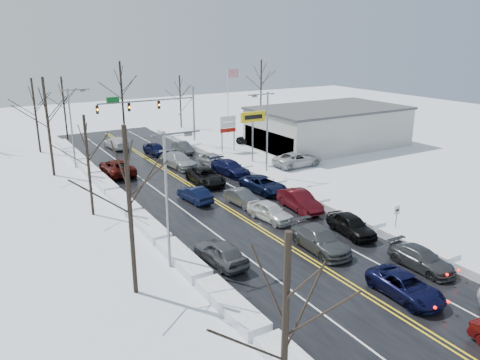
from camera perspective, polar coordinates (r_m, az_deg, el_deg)
ground at (r=38.34m, az=0.99°, el=-5.05°), size 160.00×160.00×0.00m
road_surface at (r=39.93m, az=-0.52°, el=-4.11°), size 14.00×84.00×0.01m
snow_bank_left at (r=36.99m, az=-10.81°, el=-6.23°), size 1.50×72.00×0.63m
snow_bank_right at (r=44.01m, az=8.07°, el=-2.24°), size 1.50×72.00×0.63m
traffic_signal_mast at (r=62.88m, az=-9.89°, el=8.67°), size 13.28×0.39×8.00m
tires_plus_sign at (r=55.45m, az=1.58°, el=7.29°), size 3.20×0.34×6.00m
used_vehicles_sign at (r=60.82m, az=-1.48°, el=6.57°), size 2.20×0.22×4.65m
speed_limit_sign at (r=37.16m, az=18.56°, el=-4.03°), size 0.55×0.09×2.35m
flagpole at (r=69.58m, az=-1.36°, el=10.08°), size 1.87×1.20×10.00m
dealership_building at (r=65.44m, az=10.70°, el=6.44°), size 20.40×12.40×5.30m
streetlight_ne at (r=49.26m, az=3.14°, el=6.39°), size 3.20×0.25×9.00m
streetlight_sw at (r=29.62m, az=-8.60°, el=-1.10°), size 3.20×0.25×9.00m
streetlight_nw at (r=55.92m, az=-19.72°, el=6.71°), size 3.20×0.25×9.00m
tree_left_a at (r=15.17m, az=5.60°, el=-15.68°), size 3.60×3.60×9.00m
tree_left_b at (r=26.31m, az=-13.53°, el=0.09°), size 4.00×4.00×10.00m
tree_left_c at (r=39.97m, az=-18.20°, el=3.93°), size 3.40×3.40×8.50m
tree_left_d at (r=53.19m, az=-22.57°, el=8.13°), size 4.20×4.20×10.50m
tree_left_e at (r=65.13m, az=-23.82°, el=8.80°), size 3.80×3.80×9.50m
tree_far_b at (r=72.76m, az=-20.78°, el=9.59°), size 3.60×3.60×9.00m
tree_far_c at (r=72.52m, az=-14.29°, el=11.26°), size 4.40×4.40×11.00m
tree_far_d at (r=77.52m, az=-7.33°, el=10.69°), size 3.40×3.40×8.50m
tree_far_e at (r=85.43m, az=2.59°, el=12.34°), size 4.20×4.20×10.50m
queued_car_2 at (r=29.60m, az=19.41°, el=-13.24°), size 2.38×4.88×1.34m
queued_car_3 at (r=33.96m, az=9.65°, el=-8.36°), size 2.51×5.55×1.58m
queued_car_4 at (r=38.71m, az=3.67°, el=-4.86°), size 2.36×4.64×1.51m
queued_car_5 at (r=41.93m, az=0.31°, el=-3.06°), size 1.78×4.24×1.36m
queued_car_6 at (r=48.06m, az=-4.19°, el=-0.44°), size 3.04×5.88×1.59m
queued_car_7 at (r=54.31m, az=-7.45°, el=1.54°), size 2.99×5.92×1.65m
queued_car_8 at (r=60.56m, az=-10.20°, el=3.04°), size 2.32×4.65×1.52m
queued_car_11 at (r=33.20m, az=21.10°, el=-9.97°), size 1.91×4.64×1.34m
queued_car_12 at (r=36.91m, az=13.33°, el=-6.45°), size 2.40×4.80×1.57m
queued_car_13 at (r=41.16m, az=7.25°, el=-3.60°), size 2.13×5.16×1.66m
queued_car_14 at (r=45.47m, az=2.87°, el=-1.45°), size 3.06×5.57×1.48m
queued_car_15 at (r=51.01m, az=-1.19°, el=0.65°), size 2.88×5.61×1.56m
queued_car_16 at (r=54.00m, az=-3.22°, el=1.57°), size 2.10×4.80×1.61m
queued_car_17 at (r=61.16m, az=-6.97°, el=3.32°), size 1.55×4.28×1.40m
oncoming_car_0 at (r=42.99m, az=-5.49°, el=-2.62°), size 1.92×4.37×1.39m
oncoming_car_1 at (r=52.82m, az=-14.69°, el=0.66°), size 2.90×6.15×1.70m
oncoming_car_2 at (r=65.30m, az=-14.78°, el=3.77°), size 2.50×5.47×1.55m
oncoming_car_3 at (r=31.70m, az=-2.37°, el=-10.06°), size 2.25×4.79×1.59m
parked_car_0 at (r=54.80m, az=6.99°, el=1.69°), size 5.96×2.80×1.65m
parked_car_1 at (r=60.66m, az=6.41°, el=3.23°), size 2.18×4.76×1.35m
parked_car_2 at (r=64.81m, az=1.34°, el=4.24°), size 2.65×5.18×1.69m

